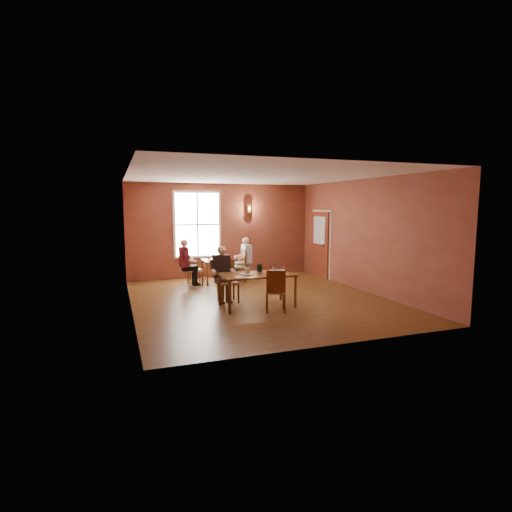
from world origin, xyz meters
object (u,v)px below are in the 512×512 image
object	(u,v)px
diner_maroon	(194,263)
chair_empty	(275,290)
second_table	(217,271)
diner_white	(238,261)
chair_diner_maroon	(195,269)
diner_main	(228,276)
chair_diner_main	(228,282)
main_table	(257,290)
chair_diner_white	(237,266)

from	to	relation	value
diner_maroon	chair_empty	bearing A→B (deg)	17.13
second_table	diner_white	world-z (taller)	diner_white
second_table	diner_white	bearing A→B (deg)	0.00
chair_empty	chair_diner_maroon	bearing A→B (deg)	126.24
diner_main	chair_diner_maroon	size ratio (longest dim) A/B	1.44
chair_diner_main	diner_maroon	bearing A→B (deg)	-81.59
diner_white	second_table	bearing A→B (deg)	90.00
chair_empty	diner_main	bearing A→B (deg)	142.87
main_table	chair_diner_white	world-z (taller)	chair_diner_white
second_table	main_table	bearing A→B (deg)	-86.70
chair_diner_main	chair_empty	size ratio (longest dim) A/B	1.07
main_table	diner_main	distance (m)	0.84
chair_empty	diner_white	xyz separation A→B (m)	(0.26, 3.57, 0.18)
main_table	diner_main	world-z (taller)	diner_main
chair_diner_maroon	chair_empty	bearing A→B (deg)	16.68
diner_main	second_table	distance (m)	2.48
diner_maroon	diner_white	bearing A→B (deg)	90.00
diner_white	chair_empty	bearing A→B (deg)	175.82
chair_diner_maroon	main_table	bearing A→B (deg)	15.12
diner_white	diner_maroon	xyz separation A→B (m)	(-1.36, 0.00, 0.00)
diner_main	main_table	bearing A→B (deg)	128.88
chair_diner_maroon	diner_maroon	xyz separation A→B (m)	(-0.03, 0.00, 0.20)
chair_diner_white	diner_white	bearing A→B (deg)	-90.00
diner_main	diner_maroon	bearing A→B (deg)	-81.69
second_table	chair_diner_white	size ratio (longest dim) A/B	0.81
main_table	diner_white	bearing A→B (deg)	80.64
chair_diner_main	main_table	bearing A→B (deg)	127.57
diner_maroon	chair_diner_main	bearing A→B (deg)	8.41
chair_diner_main	diner_maroon	size ratio (longest dim) A/B	0.76
chair_empty	chair_diner_maroon	size ratio (longest dim) A/B	1.04
main_table	chair_empty	distance (m)	0.57
chair_empty	second_table	world-z (taller)	chair_empty
main_table	chair_diner_maroon	size ratio (longest dim) A/B	1.81
chair_diner_white	diner_white	xyz separation A→B (m)	(0.03, 0.00, 0.16)
chair_diner_white	diner_white	world-z (taller)	diner_white
diner_white	chair_diner_maroon	distance (m)	1.34
second_table	diner_white	size ratio (longest dim) A/B	0.61
diner_maroon	chair_diner_maroon	bearing A→B (deg)	90.00
main_table	diner_white	world-z (taller)	diner_white
second_table	chair_diner_white	xyz separation A→B (m)	(0.65, 0.00, 0.14)
main_table	chair_diner_main	bearing A→B (deg)	127.57
main_table	chair_diner_maroon	xyz separation A→B (m)	(-0.83, 3.06, 0.07)
diner_main	diner_white	bearing A→B (deg)	-112.39
diner_white	main_table	bearing A→B (deg)	170.64
diner_main	chair_diner_white	xyz separation A→B (m)	(0.97, 2.44, -0.16)
chair_diner_maroon	second_table	bearing A→B (deg)	90.00
chair_diner_maroon	diner_maroon	size ratio (longest dim) A/B	0.69
diner_main	second_table	world-z (taller)	diner_main
chair_diner_white	diner_maroon	bearing A→B (deg)	90.00
chair_diner_maroon	diner_white	bearing A→B (deg)	90.00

